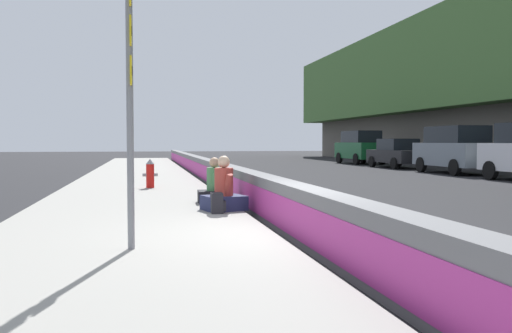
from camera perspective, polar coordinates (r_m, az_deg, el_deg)
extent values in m
plane|color=#232326|center=(8.51, 5.17, -7.84)|extent=(160.00, 160.00, 0.00)
cube|color=gray|center=(8.15, -13.14, -7.86)|extent=(80.00, 4.40, 0.14)
cube|color=slate|center=(8.44, 5.19, -5.00)|extent=(76.00, 0.44, 0.85)
cube|color=#B2338C|center=(8.39, 3.70, -5.34)|extent=(74.48, 0.01, 0.54)
cylinder|color=gray|center=(7.32, -12.93, 5.67)|extent=(0.09, 0.09, 3.60)
cube|color=yellow|center=(7.44, -12.85, 13.38)|extent=(0.44, 0.02, 0.36)
cube|color=black|center=(7.44, -12.74, 13.39)|extent=(0.30, 0.01, 0.10)
cube|color=yellow|center=(7.36, -12.81, 9.56)|extent=(0.44, 0.02, 0.36)
cube|color=black|center=(7.36, -12.70, 9.56)|extent=(0.30, 0.01, 0.10)
cylinder|color=red|center=(16.96, -10.91, -0.97)|extent=(0.24, 0.24, 0.72)
cone|color=gray|center=(16.94, -10.92, 0.52)|extent=(0.26, 0.26, 0.16)
cylinder|color=gray|center=(16.96, -10.33, -0.84)|extent=(0.10, 0.12, 0.10)
cylinder|color=gray|center=(16.96, -11.48, -0.85)|extent=(0.10, 0.12, 0.10)
cube|color=#23284C|center=(11.27, -3.35, -3.78)|extent=(0.87, 0.95, 0.30)
cylinder|color=#AD3D33|center=(11.23, -3.35, -1.59)|extent=(0.38, 0.38, 0.56)
sphere|color=beige|center=(11.21, -3.36, 0.49)|extent=(0.25, 0.25, 0.25)
cylinder|color=#AD3D33|center=(11.43, -3.78, -1.80)|extent=(0.31, 0.21, 0.50)
cylinder|color=#AD3D33|center=(11.04, -2.91, -1.95)|extent=(0.31, 0.21, 0.50)
cube|color=black|center=(12.65, -4.32, -3.13)|extent=(0.66, 0.77, 0.28)
cylinder|color=#4C8951|center=(12.62, -4.33, -1.30)|extent=(0.36, 0.36, 0.53)
sphere|color=tan|center=(12.60, -4.33, 0.42)|extent=(0.23, 0.23, 0.23)
cylinder|color=#4C8951|center=(12.82, -4.40, -1.48)|extent=(0.28, 0.13, 0.46)
cylinder|color=#4C8951|center=(12.43, -4.25, -1.61)|extent=(0.28, 0.13, 0.46)
cube|color=#232328|center=(10.80, -4.09, -3.79)|extent=(0.32, 0.22, 0.40)
cube|color=#232328|center=(10.83, -3.35, -4.09)|extent=(0.22, 0.06, 0.20)
cylinder|color=black|center=(24.11, 23.11, -0.37)|extent=(0.76, 0.23, 0.76)
cube|color=slate|center=(28.01, 19.89, 1.19)|extent=(4.80, 1.93, 1.10)
cube|color=black|center=(27.92, 20.03, 3.13)|extent=(3.10, 1.73, 0.80)
cylinder|color=black|center=(28.91, 16.74, 0.18)|extent=(0.76, 0.22, 0.76)
cylinder|color=black|center=(29.82, 19.86, 0.21)|extent=(0.76, 0.22, 0.76)
cylinder|color=black|center=(26.24, 19.89, -0.10)|extent=(0.76, 0.22, 0.76)
cylinder|color=black|center=(27.24, 23.21, -0.06)|extent=(0.76, 0.22, 0.76)
cube|color=black|center=(33.16, 14.36, 1.04)|extent=(4.55, 1.92, 0.72)
cube|color=black|center=(33.06, 14.46, 2.23)|extent=(2.24, 1.68, 0.66)
cylinder|color=black|center=(34.08, 11.95, 0.50)|extent=(0.67, 0.24, 0.66)
cylinder|color=black|center=(34.84, 14.53, 0.52)|extent=(0.67, 0.24, 0.66)
cylinder|color=black|center=(31.49, 14.17, 0.31)|extent=(0.67, 0.24, 0.66)
cylinder|color=black|center=(32.32, 16.89, 0.33)|extent=(0.67, 0.24, 0.66)
cube|color=#145128|center=(38.75, 10.73, 1.64)|extent=(4.84, 2.03, 1.10)
cube|color=black|center=(38.66, 10.80, 3.05)|extent=(3.14, 1.80, 0.80)
cylinder|color=black|center=(39.83, 8.62, 0.89)|extent=(0.76, 0.24, 0.76)
cylinder|color=black|center=(40.54, 11.05, 0.90)|extent=(0.76, 0.24, 0.76)
cylinder|color=black|center=(36.99, 10.36, 0.75)|extent=(0.76, 0.24, 0.76)
cylinder|color=black|center=(37.75, 12.93, 0.77)|extent=(0.76, 0.24, 0.76)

